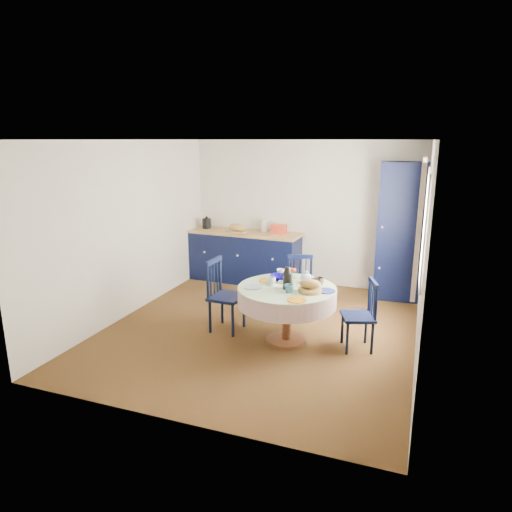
{
  "coord_description": "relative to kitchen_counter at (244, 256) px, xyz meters",
  "views": [
    {
      "loc": [
        1.93,
        -5.44,
        2.5
      ],
      "look_at": [
        -0.14,
        0.2,
        0.96
      ],
      "focal_mm": 32.0,
      "sensor_mm": 36.0,
      "label": 1
    }
  ],
  "objects": [
    {
      "name": "wall_right",
      "position": [
        3.0,
        -1.96,
        0.78
      ],
      "size": [
        0.02,
        4.5,
        2.5
      ],
      "primitive_type": "cube",
      "color": "white",
      "rests_on": "floor"
    },
    {
      "name": "mug_d",
      "position": [
        1.25,
        -1.84,
        0.32
      ],
      "size": [
        0.11,
        0.11,
        0.1
      ],
      "primitive_type": "imported",
      "color": "silver",
      "rests_on": "dining_table"
    },
    {
      "name": "mug_c",
      "position": [
        1.8,
        -2.04,
        0.32
      ],
      "size": [
        0.13,
        0.13,
        0.1
      ],
      "primitive_type": "imported",
      "color": "black",
      "rests_on": "dining_table"
    },
    {
      "name": "cobalt_bowl",
      "position": [
        1.29,
        -2.0,
        0.3
      ],
      "size": [
        0.26,
        0.26,
        0.06
      ],
      "primitive_type": "imported",
      "color": "#070267",
      "rests_on": "dining_table"
    },
    {
      "name": "chair_right",
      "position": [
        2.35,
        -2.11,
        -0.03
      ],
      "size": [
        0.48,
        0.5,
        0.87
      ],
      "rotation": [
        0.0,
        0.0,
        -1.22
      ],
      "color": "black",
      "rests_on": "floor"
    },
    {
      "name": "kitchen_counter",
      "position": [
        0.0,
        0.0,
        0.0
      ],
      "size": [
        2.07,
        0.73,
        1.15
      ],
      "rotation": [
        0.0,
        0.0,
        -0.05
      ],
      "color": "black",
      "rests_on": "floor"
    },
    {
      "name": "ceiling",
      "position": [
        1.0,
        -1.96,
        2.03
      ],
      "size": [
        4.5,
        4.5,
        0.0
      ],
      "primitive_type": "plane",
      "rotation": [
        3.14,
        0.0,
        0.0
      ],
      "color": "white",
      "rests_on": "wall_back"
    },
    {
      "name": "mug_a",
      "position": [
        1.23,
        -2.22,
        0.32
      ],
      "size": [
        0.12,
        0.12,
        0.1
      ],
      "primitive_type": "imported",
      "color": "silver",
      "rests_on": "dining_table"
    },
    {
      "name": "chair_left",
      "position": [
        0.55,
        -2.14,
        0.02
      ],
      "size": [
        0.44,
        0.46,
        0.98
      ],
      "rotation": [
        0.0,
        0.0,
        1.52
      ],
      "color": "black",
      "rests_on": "floor"
    },
    {
      "name": "wall_back",
      "position": [
        1.0,
        0.29,
        0.78
      ],
      "size": [
        4.0,
        0.02,
        2.5
      ],
      "primitive_type": "cube",
      "color": "white",
      "rests_on": "floor"
    },
    {
      "name": "floor",
      "position": [
        1.0,
        -1.96,
        -0.47
      ],
      "size": [
        4.5,
        4.5,
        0.0
      ],
      "primitive_type": "plane",
      "color": "black",
      "rests_on": "ground"
    },
    {
      "name": "mug_b",
      "position": [
        1.53,
        -2.45,
        0.32
      ],
      "size": [
        0.11,
        0.11,
        0.1
      ],
      "primitive_type": "imported",
      "color": "#2E6777",
      "rests_on": "dining_table"
    },
    {
      "name": "dining_table",
      "position": [
        1.46,
        -2.25,
        0.15
      ],
      "size": [
        1.22,
        1.22,
        1.02
      ],
      "color": "brown",
      "rests_on": "floor"
    },
    {
      "name": "chair_far",
      "position": [
        1.38,
        -1.35,
        -0.02
      ],
      "size": [
        0.49,
        0.48,
        0.9
      ],
      "rotation": [
        0.0,
        0.0,
        0.27
      ],
      "color": "black",
      "rests_on": "floor"
    },
    {
      "name": "window",
      "position": [
        2.95,
        -1.66,
        1.05
      ],
      "size": [
        0.1,
        1.74,
        1.45
      ],
      "color": "white",
      "rests_on": "wall_right"
    },
    {
      "name": "wall_left",
      "position": [
        -1.0,
        -1.96,
        0.78
      ],
      "size": [
        0.02,
        4.5,
        2.5
      ],
      "primitive_type": "cube",
      "color": "white",
      "rests_on": "floor"
    },
    {
      "name": "pantry_cabinet",
      "position": [
        2.66,
        0.04,
        0.62
      ],
      "size": [
        0.8,
        0.6,
        2.17
      ],
      "rotation": [
        0.0,
        0.0,
        0.08
      ],
      "color": "black",
      "rests_on": "floor"
    }
  ]
}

